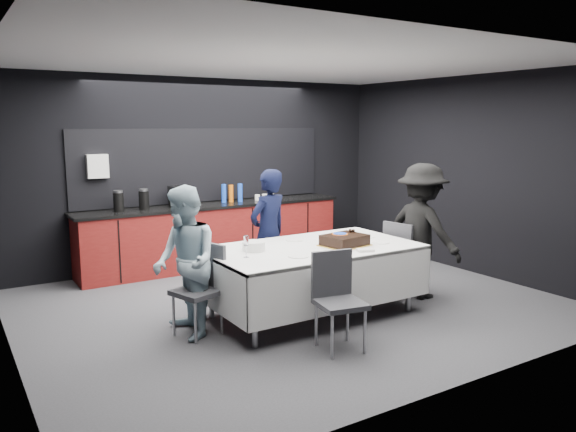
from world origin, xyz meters
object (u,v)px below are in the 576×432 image
object	(u,v)px
chair_left	(203,282)
chair_near	(337,293)
person_center	(268,233)
chair_right	(402,253)
party_table	(312,258)
person_left	(185,262)
person_right	(422,231)
champagne_flute	(246,242)
cake_assembly	(345,240)
plate_stack	(254,246)

from	to	relation	value
chair_left	chair_near	xyz separation A→B (m)	(0.93, -1.01, 0.00)
chair_near	person_center	distance (m)	1.80
chair_near	person_center	xyz separation A→B (m)	(0.28, 1.76, 0.26)
chair_right	party_table	bearing A→B (deg)	-179.81
person_center	chair_left	bearing A→B (deg)	15.67
chair_right	person_left	xyz separation A→B (m)	(-2.81, 0.11, 0.23)
person_center	person_right	distance (m)	1.88
person_right	party_table	bearing A→B (deg)	76.42
champagne_flute	party_table	bearing A→B (deg)	5.31
cake_assembly	chair_left	bearing A→B (deg)	170.26
chair_left	person_right	xyz separation A→B (m)	(2.77, -0.28, 0.29)
chair_left	person_left	xyz separation A→B (m)	(-0.18, 0.01, 0.23)
person_left	chair_right	bearing A→B (deg)	91.04
cake_assembly	chair_near	distance (m)	1.04
chair_left	person_center	size ratio (longest dim) A/B	0.59
cake_assembly	plate_stack	distance (m)	1.03
party_table	chair_right	world-z (taller)	chair_right
cake_assembly	chair_left	xyz separation A→B (m)	(-1.59, 0.27, -0.31)
chair_near	person_right	world-z (taller)	person_right
person_left	person_right	size ratio (longest dim) A/B	0.93
chair_right	person_right	bearing A→B (deg)	-51.54
party_table	chair_right	size ratio (longest dim) A/B	2.51
plate_stack	party_table	bearing A→B (deg)	-13.28
chair_right	champagne_flute	bearing A→B (deg)	-177.82
cake_assembly	person_left	xyz separation A→B (m)	(-1.77, 0.28, -0.08)
chair_near	person_left	xyz separation A→B (m)	(-1.11, 1.02, 0.23)
chair_right	person_center	size ratio (longest dim) A/B	0.59
party_table	person_center	size ratio (longest dim) A/B	1.47
champagne_flute	chair_near	world-z (taller)	champagne_flute
chair_right	person_left	bearing A→B (deg)	177.81
plate_stack	person_right	bearing A→B (deg)	-8.58
chair_left	chair_right	size ratio (longest dim) A/B	1.00
champagne_flute	person_center	distance (m)	1.25
chair_left	chair_right	bearing A→B (deg)	-2.20
person_left	person_right	xyz separation A→B (m)	(2.96, -0.28, 0.06)
cake_assembly	person_center	size ratio (longest dim) A/B	0.35
champagne_flute	person_center	world-z (taller)	person_center
chair_right	person_left	size ratio (longest dim) A/B	0.61
champagne_flute	chair_right	distance (m)	2.27
chair_left	champagne_flute	bearing A→B (deg)	-24.92
chair_left	plate_stack	bearing A→B (deg)	4.47
chair_near	person_center	size ratio (longest dim) A/B	0.59
person_left	cake_assembly	bearing A→B (deg)	84.28
chair_right	person_center	distance (m)	1.68
party_table	chair_left	xyz separation A→B (m)	(-1.26, 0.11, -0.11)
chair_right	person_center	xyz separation A→B (m)	(-1.43, 0.86, 0.26)
party_table	person_right	distance (m)	1.53
chair_left	chair_right	world-z (taller)	same
chair_left	person_center	world-z (taller)	person_center
person_center	cake_assembly	bearing A→B (deg)	94.08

